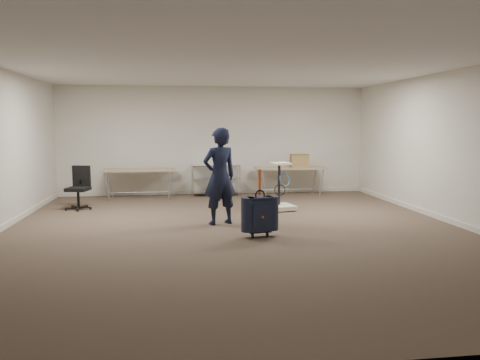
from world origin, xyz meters
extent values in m
plane|color=#433229|center=(0.00, 0.00, 0.00)|extent=(9.00, 9.00, 0.00)
plane|color=beige|center=(0.00, 4.50, 1.40)|extent=(8.00, 0.00, 8.00)
plane|color=beige|center=(0.00, -4.50, 1.40)|extent=(8.00, 0.00, 8.00)
plane|color=beige|center=(4.00, 0.00, 1.40)|extent=(0.00, 9.00, 9.00)
plane|color=silver|center=(0.00, 0.00, 2.80)|extent=(8.00, 8.00, 0.00)
cube|color=silver|center=(0.00, 4.49, 0.05)|extent=(8.00, 0.02, 0.10)
cube|color=silver|center=(3.99, 0.00, 0.05)|extent=(0.02, 9.00, 0.10)
cube|color=tan|center=(-1.90, 3.95, 0.71)|extent=(1.80, 0.75, 0.03)
cylinder|color=#95999E|center=(-1.90, 3.95, 0.15)|extent=(1.50, 0.02, 0.02)
cylinder|color=#95999E|center=(-2.65, 3.65, 0.35)|extent=(0.13, 0.04, 0.69)
cylinder|color=#95999E|center=(-1.15, 3.65, 0.35)|extent=(0.13, 0.04, 0.69)
cylinder|color=#95999E|center=(-2.65, 4.25, 0.35)|extent=(0.13, 0.04, 0.69)
cylinder|color=#95999E|center=(-1.15, 4.25, 0.35)|extent=(0.13, 0.04, 0.69)
cube|color=tan|center=(1.90, 3.95, 0.71)|extent=(1.80, 0.75, 0.03)
cylinder|color=#95999E|center=(1.90, 3.95, 0.15)|extent=(1.50, 0.02, 0.02)
cylinder|color=#95999E|center=(1.15, 3.65, 0.35)|extent=(0.13, 0.04, 0.69)
cylinder|color=#95999E|center=(2.65, 3.65, 0.35)|extent=(0.13, 0.04, 0.69)
cylinder|color=#95999E|center=(1.15, 4.25, 0.35)|extent=(0.13, 0.04, 0.69)
cylinder|color=#95999E|center=(2.65, 4.25, 0.35)|extent=(0.13, 0.04, 0.69)
cylinder|color=silver|center=(-0.60, 3.98, 0.40)|extent=(0.02, 0.02, 0.80)
cylinder|color=silver|center=(0.60, 3.98, 0.40)|extent=(0.02, 0.02, 0.80)
cylinder|color=silver|center=(-0.60, 4.42, 0.40)|extent=(0.02, 0.02, 0.80)
cylinder|color=silver|center=(0.60, 4.42, 0.40)|extent=(0.02, 0.02, 0.80)
cube|color=silver|center=(0.00, 4.20, 0.10)|extent=(1.20, 0.45, 0.02)
cube|color=silver|center=(0.00, 4.20, 0.45)|extent=(1.20, 0.45, 0.02)
cube|color=silver|center=(0.00, 4.20, 0.78)|extent=(1.20, 0.45, 0.01)
imported|color=black|center=(-0.23, 0.69, 0.88)|extent=(0.75, 0.62, 1.77)
cube|color=black|center=(0.32, -0.40, 0.38)|extent=(0.44, 0.30, 0.55)
cube|color=black|center=(0.32, -0.38, 0.09)|extent=(0.39, 0.23, 0.03)
cylinder|color=black|center=(0.20, -0.42, 0.04)|extent=(0.04, 0.08, 0.07)
cylinder|color=black|center=(0.45, -0.38, 0.04)|extent=(0.04, 0.08, 0.07)
torus|color=black|center=(0.32, -0.40, 0.69)|extent=(0.18, 0.06, 0.17)
cube|color=#FF4D0D|center=(0.32, -0.38, 0.89)|extent=(0.04, 0.01, 0.43)
cylinder|color=black|center=(-3.10, 2.59, 0.04)|extent=(0.56, 0.56, 0.08)
cylinder|color=black|center=(-3.10, 2.59, 0.24)|extent=(0.06, 0.06, 0.38)
cube|color=black|center=(-3.10, 2.59, 0.44)|extent=(0.52, 0.52, 0.08)
cube|color=black|center=(-3.06, 2.79, 0.71)|extent=(0.40, 0.14, 0.45)
cube|color=beige|center=(1.18, 1.91, 0.07)|extent=(0.66, 0.66, 0.09)
cylinder|color=black|center=(0.96, 1.69, 0.02)|extent=(0.07, 0.07, 0.04)
cylinder|color=black|center=(1.18, 1.97, 0.56)|extent=(0.06, 0.06, 0.89)
cube|color=beige|center=(1.18, 1.91, 1.00)|extent=(0.45, 0.41, 0.04)
torus|color=#225FAD|center=(1.24, 1.82, 0.67)|extent=(0.30, 0.17, 0.27)
cube|color=#A2884B|center=(2.14, 3.96, 0.89)|extent=(0.45, 0.35, 0.33)
camera|label=1|loc=(-1.02, -7.73, 1.82)|focal=35.00mm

